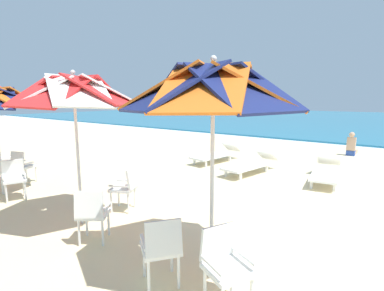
% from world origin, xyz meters
% --- Properties ---
extents(ground_plane, '(80.00, 80.00, 0.00)m').
position_xyz_m(ground_plane, '(0.00, 0.00, 0.00)').
color(ground_plane, beige).
extents(surf_foam, '(80.00, 0.70, 0.01)m').
position_xyz_m(surf_foam, '(0.00, 9.19, 0.01)').
color(surf_foam, white).
rests_on(surf_foam, ground).
extents(beach_umbrella_0, '(2.24, 2.24, 2.71)m').
position_xyz_m(beach_umbrella_0, '(-0.46, -2.85, 2.31)').
color(beach_umbrella_0, silver).
rests_on(beach_umbrella_0, ground).
extents(plastic_chair_0, '(0.61, 0.59, 0.87)m').
position_xyz_m(plastic_chair_0, '(0.02, -3.32, 0.50)').
color(plastic_chair_0, white).
rests_on(plastic_chair_0, ground).
extents(plastic_chair_1, '(0.63, 0.62, 0.87)m').
position_xyz_m(plastic_chair_1, '(-0.74, -3.49, 0.50)').
color(plastic_chair_1, white).
rests_on(plastic_chair_1, ground).
extents(beach_umbrella_1, '(2.21, 2.21, 2.67)m').
position_xyz_m(beach_umbrella_1, '(-3.10, -3.06, 2.29)').
color(beach_umbrella_1, silver).
rests_on(beach_umbrella_1, ground).
extents(plastic_chair_2, '(0.61, 0.60, 0.87)m').
position_xyz_m(plastic_chair_2, '(-2.94, -2.16, 0.50)').
color(plastic_chair_2, white).
rests_on(plastic_chair_2, ground).
extents(plastic_chair_3, '(0.63, 0.63, 0.87)m').
position_xyz_m(plastic_chair_3, '(-2.30, -3.36, 0.50)').
color(plastic_chair_3, white).
rests_on(plastic_chair_3, ground).
extents(plastic_chair_4, '(0.58, 0.55, 0.87)m').
position_xyz_m(plastic_chair_4, '(-5.42, -3.22, 0.50)').
color(plastic_chair_4, white).
rests_on(plastic_chair_4, ground).
extents(plastic_chair_5, '(0.55, 0.58, 0.87)m').
position_xyz_m(plastic_chair_5, '(-6.53, -2.58, 0.50)').
color(plastic_chair_5, white).
rests_on(plastic_chair_5, ground).
extents(plastic_chair_7, '(0.56, 0.58, 0.87)m').
position_xyz_m(plastic_chair_7, '(-8.16, -2.47, 0.50)').
color(plastic_chair_7, white).
rests_on(plastic_chair_7, ground).
extents(sun_lounger_1, '(0.95, 2.22, 0.62)m').
position_xyz_m(sun_lounger_1, '(-0.29, 2.40, 0.28)').
color(sun_lounger_1, white).
rests_on(sun_lounger_1, ground).
extents(sun_lounger_2, '(0.96, 2.22, 0.62)m').
position_xyz_m(sun_lounger_2, '(-2.28, 2.00, 0.28)').
color(sun_lounger_2, white).
rests_on(sun_lounger_2, ground).
extents(sun_lounger_3, '(0.87, 2.20, 0.62)m').
position_xyz_m(sun_lounger_3, '(-3.94, 2.69, 0.28)').
color(sun_lounger_3, white).
rests_on(sun_lounger_3, ground).
extents(beachgoer_seated, '(0.30, 0.93, 0.92)m').
position_xyz_m(beachgoer_seated, '(-0.42, 6.98, 0.29)').
color(beachgoer_seated, '#2D4CA5').
rests_on(beachgoer_seated, ground).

